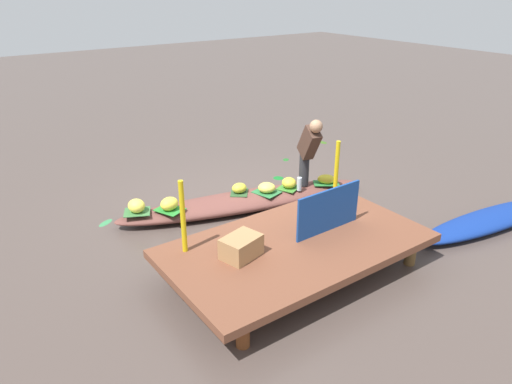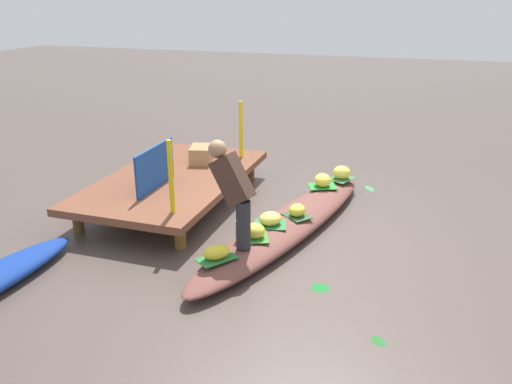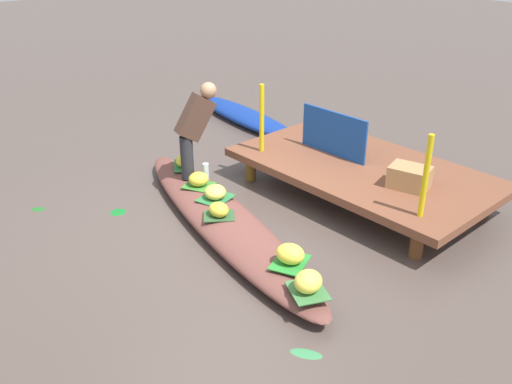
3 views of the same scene
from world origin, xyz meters
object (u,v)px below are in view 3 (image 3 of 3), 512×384
at_px(banana_bunch_1, 219,210).
at_px(market_banner, 334,133).
at_px(banana_bunch_4, 183,160).
at_px(water_bottle, 206,172).
at_px(moored_boat, 245,116).
at_px(banana_bunch_5, 215,192).
at_px(produce_crate, 409,177).
at_px(banana_bunch_0, 308,281).
at_px(vendor_boat, 223,220).
at_px(vendor_person, 195,125).
at_px(banana_bunch_2, 199,179).
at_px(banana_bunch_3, 290,254).

relative_size(banana_bunch_1, market_banner, 0.24).
distance_m(banana_bunch_4, water_bottle, 0.55).
height_order(moored_boat, water_bottle, water_bottle).
height_order(banana_bunch_5, produce_crate, produce_crate).
distance_m(banana_bunch_0, banana_bunch_1, 1.61).
bearing_deg(water_bottle, produce_crate, 33.83).
bearing_deg(moored_boat, vendor_boat, -38.41).
xyz_separation_m(banana_bunch_1, vendor_person, (-1.01, 0.47, 0.60)).
distance_m(vendor_boat, water_bottle, 0.88).
height_order(banana_bunch_0, banana_bunch_5, banana_bunch_0).
bearing_deg(banana_bunch_1, banana_bunch_5, 146.24).
bearing_deg(market_banner, produce_crate, -6.36).
xyz_separation_m(banana_bunch_0, vendor_person, (-2.59, 0.75, 0.57)).
bearing_deg(produce_crate, vendor_boat, -125.93).
relative_size(banana_bunch_0, banana_bunch_2, 1.08).
relative_size(banana_bunch_2, banana_bunch_4, 0.82).
height_order(banana_bunch_1, market_banner, market_banner).
bearing_deg(banana_bunch_1, market_banner, 91.58).
bearing_deg(produce_crate, water_bottle, -146.17).
bearing_deg(water_bottle, banana_bunch_2, -66.55).
bearing_deg(produce_crate, banana_bunch_3, -90.32).
bearing_deg(vendor_person, banana_bunch_1, -24.91).
distance_m(moored_boat, banana_bunch_4, 2.51).
bearing_deg(vendor_person, vendor_boat, -21.01).
xyz_separation_m(banana_bunch_0, banana_bunch_1, (-1.59, 0.29, -0.02)).
bearing_deg(market_banner, banana_bunch_0, -54.51).
distance_m(banana_bunch_5, produce_crate, 2.22).
height_order(banana_bunch_0, banana_bunch_4, banana_bunch_0).
bearing_deg(vendor_boat, banana_bunch_4, 176.16).
height_order(vendor_boat, vendor_person, vendor_person).
distance_m(banana_bunch_0, vendor_person, 2.76).
height_order(vendor_person, market_banner, vendor_person).
xyz_separation_m(banana_bunch_4, produce_crate, (2.56, 1.30, 0.22)).
relative_size(moored_boat, banana_bunch_3, 10.04).
bearing_deg(water_bottle, vendor_boat, -25.54).
bearing_deg(vendor_boat, banana_bunch_5, 169.18).
distance_m(banana_bunch_0, banana_bunch_3, 0.47).
relative_size(vendor_boat, moored_boat, 1.46).
height_order(banana_bunch_1, banana_bunch_2, banana_bunch_2).
relative_size(banana_bunch_5, water_bottle, 1.25).
relative_size(vendor_person, produce_crate, 2.68).
bearing_deg(banana_bunch_3, water_bottle, 164.53).
bearing_deg(banana_bunch_3, banana_bunch_2, 168.72).
bearing_deg(banana_bunch_4, banana_bunch_2, -19.50).
relative_size(moored_boat, market_banner, 2.75).
height_order(banana_bunch_0, vendor_person, vendor_person).
distance_m(banana_bunch_3, produce_crate, 1.91).
distance_m(banana_bunch_1, banana_bunch_4, 1.47).
height_order(banana_bunch_0, banana_bunch_1, banana_bunch_0).
bearing_deg(produce_crate, banana_bunch_1, -122.89).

